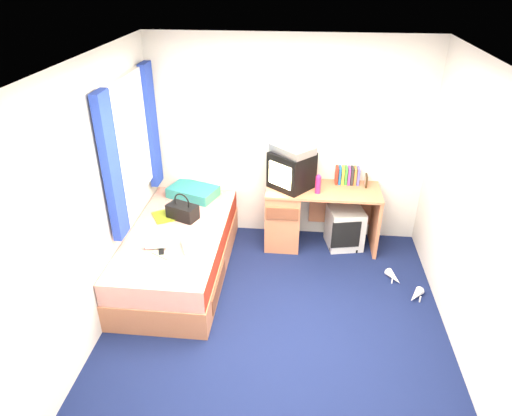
# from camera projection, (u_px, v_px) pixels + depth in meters

# --- Properties ---
(ground) EXTENTS (3.40, 3.40, 0.00)m
(ground) POSITION_uv_depth(u_px,v_px,m) (275.00, 322.00, 4.37)
(ground) COLOR #0C1438
(ground) RESTS_ON ground
(room_shell) EXTENTS (3.40, 3.40, 3.40)m
(room_shell) POSITION_uv_depth(u_px,v_px,m) (279.00, 186.00, 3.67)
(room_shell) COLOR white
(room_shell) RESTS_ON ground
(bed) EXTENTS (1.01, 2.00, 0.54)m
(bed) POSITION_uv_depth(u_px,v_px,m) (179.00, 252.00, 4.95)
(bed) COLOR #C37851
(bed) RESTS_ON ground
(pillow) EXTENTS (0.64, 0.52, 0.12)m
(pillow) POSITION_uv_depth(u_px,v_px,m) (193.00, 192.00, 5.47)
(pillow) COLOR #1856A2
(pillow) RESTS_ON bed
(desk) EXTENTS (1.30, 0.55, 0.75)m
(desk) POSITION_uv_depth(u_px,v_px,m) (298.00, 213.00, 5.41)
(desk) COLOR #C37851
(desk) RESTS_ON ground
(storage_cube) EXTENTS (0.47, 0.47, 0.49)m
(storage_cube) POSITION_uv_depth(u_px,v_px,m) (345.00, 227.00, 5.44)
(storage_cube) COLOR silver
(storage_cube) RESTS_ON ground
(crt_tv) EXTENTS (0.57, 0.57, 0.42)m
(crt_tv) POSITION_uv_depth(u_px,v_px,m) (291.00, 170.00, 5.15)
(crt_tv) COLOR black
(crt_tv) RESTS_ON desk
(vcr) EXTENTS (0.54, 0.54, 0.08)m
(vcr) POSITION_uv_depth(u_px,v_px,m) (293.00, 149.00, 5.03)
(vcr) COLOR #B1B1B3
(vcr) RESTS_ON crt_tv
(book_row) EXTENTS (0.27, 0.13, 0.20)m
(book_row) POSITION_uv_depth(u_px,v_px,m) (347.00, 175.00, 5.29)
(book_row) COLOR maroon
(book_row) RESTS_ON desk
(picture_frame) EXTENTS (0.02, 0.12, 0.14)m
(picture_frame) POSITION_uv_depth(u_px,v_px,m) (366.00, 181.00, 5.24)
(picture_frame) COLOR black
(picture_frame) RESTS_ON desk
(pink_water_bottle) EXTENTS (0.07, 0.07, 0.20)m
(pink_water_bottle) POSITION_uv_depth(u_px,v_px,m) (318.00, 185.00, 5.07)
(pink_water_bottle) COLOR #E8205F
(pink_water_bottle) RESTS_ON desk
(aerosol_can) EXTENTS (0.06, 0.06, 0.16)m
(aerosol_can) POSITION_uv_depth(u_px,v_px,m) (313.00, 178.00, 5.27)
(aerosol_can) COLOR silver
(aerosol_can) RESTS_ON desk
(handbag) EXTENTS (0.37, 0.30, 0.30)m
(handbag) POSITION_uv_depth(u_px,v_px,m) (183.00, 211.00, 4.99)
(handbag) COLOR black
(handbag) RESTS_ON bed
(towel) EXTENTS (0.37, 0.35, 0.10)m
(towel) POSITION_uv_depth(u_px,v_px,m) (198.00, 243.00, 4.51)
(towel) COLOR white
(towel) RESTS_ON bed
(magazine) EXTENTS (0.32, 0.35, 0.01)m
(magazine) POSITION_uv_depth(u_px,v_px,m) (164.00, 216.00, 5.06)
(magazine) COLOR #CDEE1A
(magazine) RESTS_ON bed
(water_bottle) EXTENTS (0.21, 0.11, 0.07)m
(water_bottle) POSITION_uv_depth(u_px,v_px,m) (156.00, 246.00, 4.49)
(water_bottle) COLOR silver
(water_bottle) RESTS_ON bed
(colour_swatch_fan) EXTENTS (0.22, 0.16, 0.01)m
(colour_swatch_fan) POSITION_uv_depth(u_px,v_px,m) (161.00, 255.00, 4.40)
(colour_swatch_fan) COLOR gold
(colour_swatch_fan) RESTS_ON bed
(remote_control) EXTENTS (0.09, 0.17, 0.02)m
(remote_control) POSITION_uv_depth(u_px,v_px,m) (161.00, 250.00, 4.47)
(remote_control) COLOR black
(remote_control) RESTS_ON bed
(window_assembly) EXTENTS (0.11, 1.42, 1.40)m
(window_assembly) POSITION_uv_depth(u_px,v_px,m) (132.00, 143.00, 4.61)
(window_assembly) COLOR silver
(window_assembly) RESTS_ON room_shell
(white_heels) EXTENTS (0.36, 0.52, 0.09)m
(white_heels) POSITION_uv_depth(u_px,v_px,m) (404.00, 286.00, 4.79)
(white_heels) COLOR white
(white_heels) RESTS_ON ground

